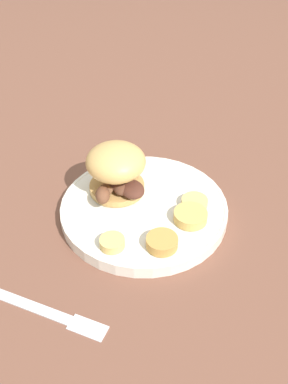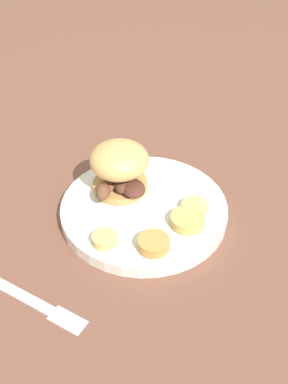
% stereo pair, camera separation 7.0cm
% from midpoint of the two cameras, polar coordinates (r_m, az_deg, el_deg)
% --- Properties ---
extents(ground_plane, '(4.00, 4.00, 0.00)m').
position_cam_midpoint_polar(ground_plane, '(0.74, -2.74, -2.94)').
color(ground_plane, brown).
extents(dinner_plate, '(0.27, 0.27, 0.02)m').
position_cam_midpoint_polar(dinner_plate, '(0.73, -2.77, -2.23)').
color(dinner_plate, white).
rests_on(dinner_plate, ground_plane).
extents(sandwich, '(0.11, 0.11, 0.08)m').
position_cam_midpoint_polar(sandwich, '(0.72, -6.30, 2.72)').
color(sandwich, tan).
rests_on(sandwich, dinner_plate).
extents(potato_round_0, '(0.04, 0.04, 0.01)m').
position_cam_midpoint_polar(potato_round_0, '(0.65, -7.17, -6.52)').
color(potato_round_0, '#DBB766').
rests_on(potato_round_0, dinner_plate).
extents(potato_round_1, '(0.04, 0.04, 0.01)m').
position_cam_midpoint_polar(potato_round_1, '(0.72, 3.66, -1.41)').
color(potato_round_1, '#DBB766').
rests_on(potato_round_1, dinner_plate).
extents(potato_round_2, '(0.05, 0.05, 0.01)m').
position_cam_midpoint_polar(potato_round_2, '(0.69, 3.02, -3.20)').
color(potato_round_2, tan).
rests_on(potato_round_2, dinner_plate).
extents(potato_round_3, '(0.05, 0.05, 0.02)m').
position_cam_midpoint_polar(potato_round_3, '(0.65, -0.83, -6.54)').
color(potato_round_3, '#BC8942').
rests_on(potato_round_3, dinner_plate).
extents(fork, '(0.16, 0.10, 0.00)m').
position_cam_midpoint_polar(fork, '(0.63, -15.14, -14.78)').
color(fork, silver).
rests_on(fork, ground_plane).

